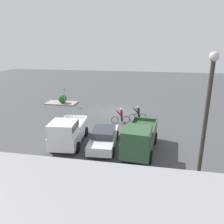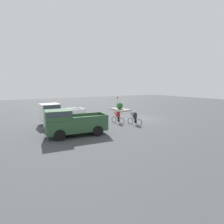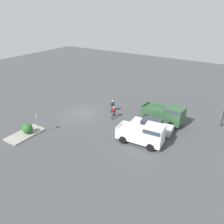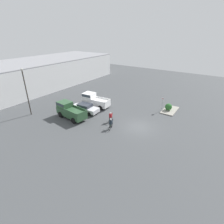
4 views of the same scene
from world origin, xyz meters
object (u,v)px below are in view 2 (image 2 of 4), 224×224
sedan_0 (70,121)px  pickup_truck_1 (59,113)px  pickup_truck_0 (72,122)px  cyclist_1 (135,118)px  fire_lane_sign (118,102)px  cyclist_0 (118,116)px  shrub (120,106)px

sedan_0 → pickup_truck_1: (2.76, 0.39, 0.44)m
pickup_truck_0 → pickup_truck_1: pickup_truck_0 is taller
sedan_0 → cyclist_1: size_ratio=2.70×
sedan_0 → fire_lane_sign: 12.74m
sedan_0 → cyclist_0: bearing=-95.5°
pickup_truck_0 → pickup_truck_1: size_ratio=1.06×
sedan_0 → pickup_truck_1: bearing=8.0°
cyclist_1 → shrub: (10.25, -4.64, -0.06)m
pickup_truck_0 → shrub: pickup_truck_0 is taller
cyclist_0 → fire_lane_sign: fire_lane_sign is taller
pickup_truck_0 → cyclist_1: pickup_truck_0 is taller
pickup_truck_0 → pickup_truck_1: 5.52m
pickup_truck_1 → pickup_truck_0: bearing=178.0°
pickup_truck_0 → cyclist_0: pickup_truck_0 is taller
pickup_truck_1 → cyclist_0: size_ratio=2.78×
pickup_truck_1 → fire_lane_sign: fire_lane_sign is taller
pickup_truck_0 → cyclist_1: (0.63, -7.17, -0.42)m
sedan_0 → shrub: bearing=-54.2°
cyclist_0 → shrub: size_ratio=1.58×
pickup_truck_1 → cyclist_0: bearing=-119.4°
pickup_truck_0 → cyclist_1: 7.21m
pickup_truck_0 → cyclist_0: 6.43m
cyclist_1 → shrub: size_ratio=1.57×
pickup_truck_1 → shrub: 12.80m
cyclist_1 → pickup_truck_1: bearing=54.9°
sedan_0 → pickup_truck_1: pickup_truck_1 is taller
pickup_truck_1 → fire_lane_sign: (4.64, -10.73, 0.34)m
pickup_truck_1 → shrub: (5.35, -11.62, -0.45)m
cyclist_0 → shrub: cyclist_0 is taller
pickup_truck_1 → fire_lane_sign: size_ratio=1.98×
pickup_truck_1 → cyclist_0: 6.69m
pickup_truck_0 → fire_lane_sign: size_ratio=2.10×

